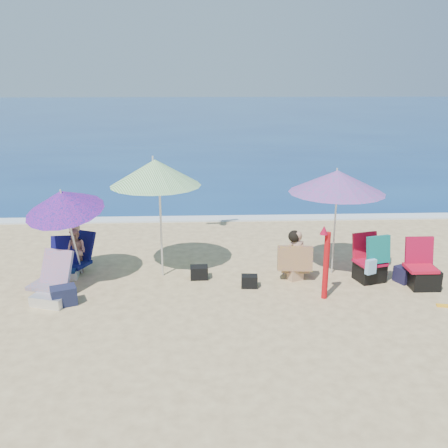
{
  "coord_description": "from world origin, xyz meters",
  "views": [
    {
      "loc": [
        -0.68,
        -7.62,
        3.69
      ],
      "look_at": [
        -0.3,
        1.0,
        1.1
      ],
      "focal_mm": 39.58,
      "sensor_mm": 36.0,
      "label": 1
    }
  ],
  "objects_px": {
    "umbrella_turquoise": "(337,182)",
    "furled_umbrella": "(326,259)",
    "chair_rainbow": "(52,288)",
    "umbrella_blue": "(63,201)",
    "person_left": "(77,250)",
    "umbrella_striped": "(155,173)",
    "camp_chair_left": "(422,273)",
    "camp_chair_right": "(370,264)",
    "chair_navy": "(64,266)",
    "person_center": "(296,256)"
  },
  "relations": [
    {
      "from": "umbrella_turquoise",
      "to": "chair_navy",
      "type": "xyz_separation_m",
      "value": [
        -5.18,
        0.05,
        -1.62
      ]
    },
    {
      "from": "chair_navy",
      "to": "person_center",
      "type": "height_order",
      "value": "person_center"
    },
    {
      "from": "chair_rainbow",
      "to": "camp_chair_right",
      "type": "distance_m",
      "value": 5.73
    },
    {
      "from": "chair_navy",
      "to": "camp_chair_left",
      "type": "bearing_deg",
      "value": -7.09
    },
    {
      "from": "umbrella_turquoise",
      "to": "umbrella_striped",
      "type": "xyz_separation_m",
      "value": [
        -3.37,
        0.15,
        0.17
      ]
    },
    {
      "from": "umbrella_turquoise",
      "to": "person_left",
      "type": "bearing_deg",
      "value": 176.94
    },
    {
      "from": "chair_rainbow",
      "to": "person_left",
      "type": "bearing_deg",
      "value": 84.07
    },
    {
      "from": "umbrella_turquoise",
      "to": "person_center",
      "type": "distance_m",
      "value": 1.58
    },
    {
      "from": "umbrella_striped",
      "to": "umbrella_blue",
      "type": "height_order",
      "value": "umbrella_striped"
    },
    {
      "from": "umbrella_turquoise",
      "to": "camp_chair_right",
      "type": "xyz_separation_m",
      "value": [
        0.61,
        -0.45,
        -1.47
      ]
    },
    {
      "from": "person_left",
      "to": "camp_chair_left",
      "type": "bearing_deg",
      "value": -9.21
    },
    {
      "from": "chair_navy",
      "to": "person_center",
      "type": "relative_size",
      "value": 0.77
    },
    {
      "from": "furled_umbrella",
      "to": "camp_chair_right",
      "type": "distance_m",
      "value": 1.32
    },
    {
      "from": "umbrella_turquoise",
      "to": "furled_umbrella",
      "type": "xyz_separation_m",
      "value": [
        -0.43,
        -1.16,
        -1.08
      ]
    },
    {
      "from": "furled_umbrella",
      "to": "camp_chair_left",
      "type": "bearing_deg",
      "value": 11.54
    },
    {
      "from": "umbrella_blue",
      "to": "person_center",
      "type": "xyz_separation_m",
      "value": [
        4.21,
        0.03,
        -1.11
      ]
    },
    {
      "from": "umbrella_turquoise",
      "to": "furled_umbrella",
      "type": "height_order",
      "value": "umbrella_turquoise"
    },
    {
      "from": "umbrella_turquoise",
      "to": "furled_umbrella",
      "type": "bearing_deg",
      "value": -110.44
    },
    {
      "from": "furled_umbrella",
      "to": "camp_chair_left",
      "type": "distance_m",
      "value": 1.99
    },
    {
      "from": "umbrella_blue",
      "to": "person_center",
      "type": "bearing_deg",
      "value": 0.39
    },
    {
      "from": "umbrella_blue",
      "to": "camp_chair_right",
      "type": "distance_m",
      "value": 5.72
    },
    {
      "from": "chair_navy",
      "to": "chair_rainbow",
      "type": "bearing_deg",
      "value": -85.82
    },
    {
      "from": "furled_umbrella",
      "to": "chair_rainbow",
      "type": "xyz_separation_m",
      "value": [
        -4.67,
        0.17,
        -0.52
      ]
    },
    {
      "from": "umbrella_blue",
      "to": "person_center",
      "type": "distance_m",
      "value": 4.35
    },
    {
      "from": "umbrella_striped",
      "to": "person_center",
      "type": "relative_size",
      "value": 2.39
    },
    {
      "from": "umbrella_striped",
      "to": "person_center",
      "type": "height_order",
      "value": "umbrella_striped"
    },
    {
      "from": "chair_navy",
      "to": "camp_chair_right",
      "type": "relative_size",
      "value": 0.78
    },
    {
      "from": "umbrella_blue",
      "to": "camp_chair_left",
      "type": "bearing_deg",
      "value": -4.2
    },
    {
      "from": "umbrella_turquoise",
      "to": "umbrella_blue",
      "type": "height_order",
      "value": "umbrella_turquoise"
    },
    {
      "from": "camp_chair_left",
      "to": "umbrella_blue",
      "type": "bearing_deg",
      "value": 175.8
    },
    {
      "from": "camp_chair_right",
      "to": "person_center",
      "type": "distance_m",
      "value": 1.4
    },
    {
      "from": "furled_umbrella",
      "to": "chair_rainbow",
      "type": "distance_m",
      "value": 4.7
    },
    {
      "from": "umbrella_blue",
      "to": "person_center",
      "type": "height_order",
      "value": "umbrella_blue"
    },
    {
      "from": "umbrella_turquoise",
      "to": "chair_navy",
      "type": "relative_size",
      "value": 2.88
    },
    {
      "from": "chair_rainbow",
      "to": "umbrella_striped",
      "type": "bearing_deg",
      "value": 33.44
    },
    {
      "from": "chair_navy",
      "to": "umbrella_striped",
      "type": "bearing_deg",
      "value": 3.24
    },
    {
      "from": "chair_rainbow",
      "to": "person_left",
      "type": "distance_m",
      "value": 1.28
    },
    {
      "from": "umbrella_turquoise",
      "to": "person_center",
      "type": "relative_size",
      "value": 2.21
    },
    {
      "from": "umbrella_striped",
      "to": "person_left",
      "type": "distance_m",
      "value": 2.22
    },
    {
      "from": "camp_chair_right",
      "to": "person_center",
      "type": "xyz_separation_m",
      "value": [
        -1.38,
        0.18,
        0.12
      ]
    },
    {
      "from": "person_center",
      "to": "furled_umbrella",
      "type": "bearing_deg",
      "value": -69.14
    },
    {
      "from": "camp_chair_left",
      "to": "camp_chair_right",
      "type": "relative_size",
      "value": 0.97
    },
    {
      "from": "camp_chair_right",
      "to": "person_left",
      "type": "height_order",
      "value": "person_left"
    },
    {
      "from": "furled_umbrella",
      "to": "person_left",
      "type": "relative_size",
      "value": 1.37
    },
    {
      "from": "umbrella_blue",
      "to": "chair_rainbow",
      "type": "xyz_separation_m",
      "value": [
        -0.12,
        -0.69,
        -1.36
      ]
    },
    {
      "from": "chair_navy",
      "to": "chair_rainbow",
      "type": "distance_m",
      "value": 1.04
    },
    {
      "from": "camp_chair_left",
      "to": "camp_chair_right",
      "type": "bearing_deg",
      "value": 159.2
    },
    {
      "from": "person_left",
      "to": "camp_chair_right",
      "type": "bearing_deg",
      "value": -7.34
    },
    {
      "from": "chair_rainbow",
      "to": "camp_chair_right",
      "type": "xyz_separation_m",
      "value": [
        5.71,
        0.54,
        0.13
      ]
    },
    {
      "from": "umbrella_blue",
      "to": "umbrella_turquoise",
      "type": "bearing_deg",
      "value": 3.5
    }
  ]
}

